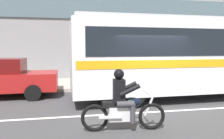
{
  "coord_description": "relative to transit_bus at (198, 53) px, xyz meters",
  "views": [
    {
      "loc": [
        -2.79,
        -7.21,
        2.08
      ],
      "look_at": [
        -1.42,
        -0.05,
        1.36
      ],
      "focal_mm": 35.34,
      "sensor_mm": 36.0,
      "label": 1
    }
  ],
  "objects": [
    {
      "name": "fire_hydrant",
      "position": [
        -5.04,
        2.85,
        -1.36
      ],
      "size": [
        0.22,
        0.3,
        0.75
      ],
      "color": "#4C8C3F",
      "rests_on": "sidewalk_curb"
    },
    {
      "name": "ground_plane",
      "position": [
        -2.49,
        -1.19,
        -1.88
      ],
      "size": [
        60.0,
        60.0,
        0.0
      ],
      "primitive_type": "plane",
      "color": "#3D3D3F"
    },
    {
      "name": "motorcycle_with_rider",
      "position": [
        -4.0,
        -3.16,
        -1.23
      ],
      "size": [
        2.14,
        0.65,
        1.56
      ],
      "color": "black",
      "rests_on": "ground_plane"
    },
    {
      "name": "transit_bus",
      "position": [
        0.0,
        0.0,
        0.0
      ],
      "size": [
        10.57,
        2.86,
        3.22
      ],
      "color": "silver",
      "rests_on": "ground_plane"
    },
    {
      "name": "lane_center_stripe",
      "position": [
        -2.49,
        -1.79,
        -1.88
      ],
      "size": [
        26.6,
        0.14,
        0.01
      ],
      "primitive_type": "cube",
      "color": "silver",
      "rests_on": "ground_plane"
    },
    {
      "name": "sidewalk_curb",
      "position": [
        -2.49,
        3.91,
        -1.81
      ],
      "size": [
        28.0,
        3.8,
        0.15
      ],
      "primitive_type": "cube",
      "color": "#A39E93",
      "rests_on": "ground_plane"
    }
  ]
}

